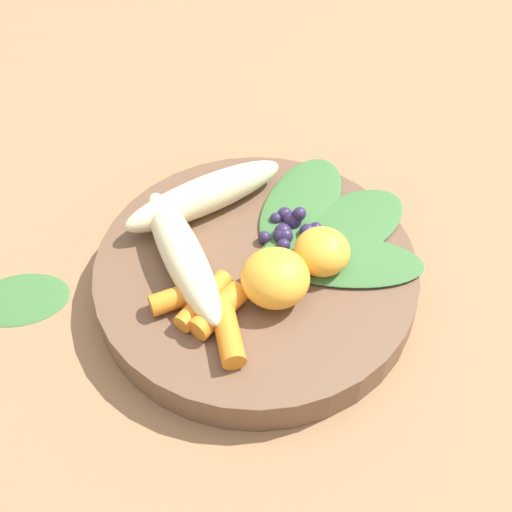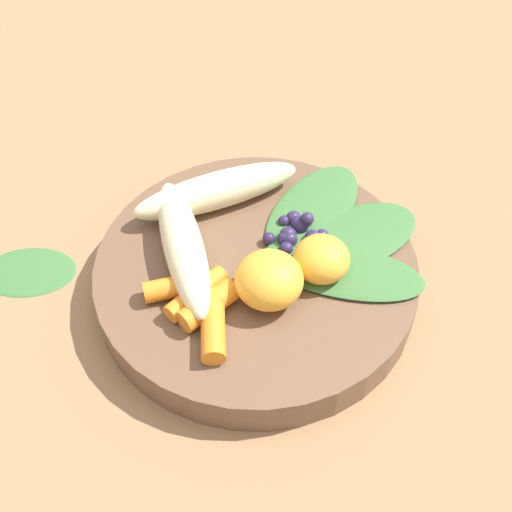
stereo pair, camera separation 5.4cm
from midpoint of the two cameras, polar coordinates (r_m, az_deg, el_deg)
ground_plane at (r=0.58m, az=2.70°, el=-2.86°), size 2.40×2.40×0.00m
bowl at (r=0.56m, az=2.76°, el=-1.87°), size 0.26×0.26×0.03m
banana_peeled_left at (r=0.54m, az=-3.11°, el=0.63°), size 0.06×0.15×0.03m
banana_peeled_right at (r=0.59m, az=-0.28°, el=5.32°), size 0.15×0.04×0.03m
orange_segment_near at (r=0.54m, az=8.25°, el=-0.41°), size 0.04×0.04×0.03m
orange_segment_far at (r=0.52m, az=4.08°, el=-2.13°), size 0.05×0.05×0.04m
carrot_front at (r=0.52m, az=-3.42°, el=-3.00°), size 0.05×0.03×0.02m
carrot_mid_left at (r=0.52m, az=-1.93°, el=-3.29°), size 0.06×0.03×0.01m
carrot_mid_right at (r=0.51m, az=-0.89°, el=-4.22°), size 0.05×0.03×0.02m
carrot_rear at (r=0.50m, az=-0.42°, el=-6.24°), size 0.04×0.05×0.02m
blueberry_pile at (r=0.57m, az=6.03°, el=1.87°), size 0.05×0.04×0.02m
kale_leaf_left at (r=0.55m, az=9.78°, el=-1.32°), size 0.14×0.13×0.01m
kale_leaf_right at (r=0.58m, az=10.64°, el=1.33°), size 0.12×0.07×0.01m
kale_leaf_rear at (r=0.59m, az=7.31°, el=3.71°), size 0.13×0.11×0.01m
kale_leaf_stray at (r=0.61m, az=-15.73°, el=-1.28°), size 0.10×0.08×0.01m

